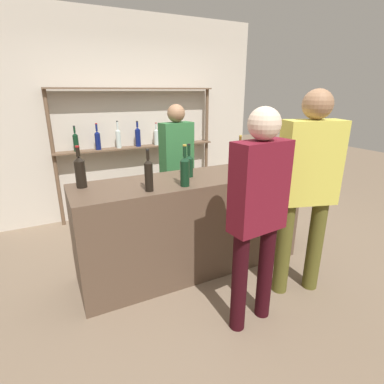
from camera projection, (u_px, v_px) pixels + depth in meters
name	position (u px, v px, depth m)	size (l,w,h in m)	color
ground_plane	(192.00, 265.00, 3.22)	(16.00, 16.00, 0.00)	#7A6651
bar_counter	(192.00, 224.00, 3.06)	(2.27, 0.65, 0.98)	brown
back_wall	(133.00, 118.00, 4.40)	(3.87, 0.12, 2.80)	beige
back_shelf	(138.00, 133.00, 4.31)	(2.33, 0.18, 1.83)	brown
counter_bottle_0	(240.00, 156.00, 3.25)	(0.08, 0.08, 0.35)	brown
counter_bottle_1	(149.00, 175.00, 2.48)	(0.07, 0.07, 0.36)	black
counter_bottle_2	(80.00, 171.00, 2.57)	(0.09, 0.09, 0.36)	black
counter_bottle_3	(189.00, 165.00, 2.90)	(0.08, 0.08, 0.32)	black
counter_bottle_4	(185.00, 170.00, 2.61)	(0.08, 0.08, 0.37)	black
cork_jar	(255.00, 163.00, 3.21)	(0.13, 0.13, 0.13)	silver
customer_right	(308.00, 182.00, 2.52)	(0.52, 0.34, 1.80)	brown
server_behind_counter	(177.00, 159.00, 3.76)	(0.43, 0.24, 1.64)	black
customer_center	(258.00, 206.00, 2.14)	(0.44, 0.23, 1.69)	black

